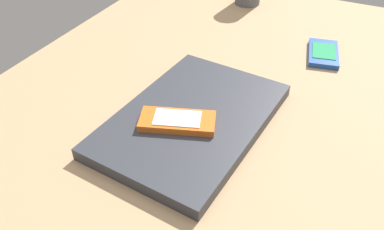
{
  "coord_description": "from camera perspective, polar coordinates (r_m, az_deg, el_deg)",
  "views": [
    {
      "loc": [
        50.86,
        22.96,
        45.17
      ],
      "look_at": [
        5.29,
        1.01,
        5.0
      ],
      "focal_mm": 36.74,
      "sensor_mm": 36.0,
      "label": 1
    }
  ],
  "objects": [
    {
      "name": "laptop_closed",
      "position": [
        0.65,
        -0.0,
        -0.63
      ],
      "size": [
        34.8,
        24.94,
        2.16
      ],
      "primitive_type": "cube",
      "rotation": [
        0.0,
        0.0,
        -0.1
      ],
      "color": "#33353D",
      "rests_on": "desk_surface"
    },
    {
      "name": "desk_surface",
      "position": [
        0.71,
        1.12,
        0.4
      ],
      "size": [
        120.0,
        80.0,
        3.0
      ],
      "primitive_type": "cube",
      "color": "tan",
      "rests_on": "ground"
    },
    {
      "name": "cell_phone_on_desk",
      "position": [
        0.89,
        18.52,
        8.49
      ],
      "size": [
        12.12,
        8.16,
        1.25
      ],
      "color": "#1E479E",
      "rests_on": "desk_surface"
    },
    {
      "name": "cell_phone_on_laptop",
      "position": [
        0.62,
        -2.54,
        -0.74
      ],
      "size": [
        8.98,
        13.04,
        1.29
      ],
      "color": "orange",
      "rests_on": "laptop_closed"
    }
  ]
}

